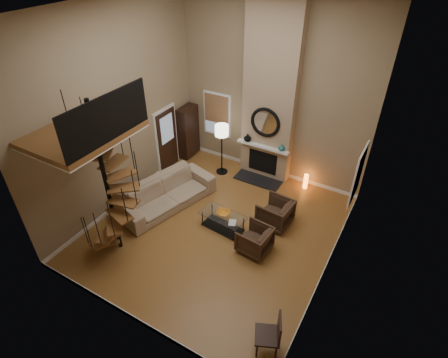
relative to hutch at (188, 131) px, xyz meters
The scene contains 33 objects.
ground 4.04m from the hutch, 44.73° to the right, with size 6.00×6.50×0.01m, color #AC7637.
back_wall 3.35m from the hutch, ahead, with size 6.00×0.02×5.50m, color #978161.
front_wall 6.87m from the hutch, 65.12° to the right, with size 6.00×0.02×5.50m, color #978161.
left_wall 3.30m from the hutch, 94.37° to the right, with size 0.02×6.50×5.50m, color #978161.
right_wall 6.66m from the hutch, 25.52° to the right, with size 0.02×6.50×5.50m, color #978161.
ceiling 6.01m from the hutch, 44.73° to the right, with size 6.00×6.50×0.01m, color silver.
baseboard_back 2.97m from the hutch, ahead, with size 6.00×0.02×0.12m, color white.
baseboard_front 6.68m from the hutch, 65.08° to the right, with size 6.00×0.02×0.12m, color white.
baseboard_left 2.91m from the hutch, 94.16° to the right, with size 0.02×6.50×0.12m, color white.
baseboard_right 6.47m from the hutch, 25.55° to the right, with size 0.02×6.50×0.12m, color white.
chimney_breast 3.33m from the hutch, ahead, with size 1.60×0.38×5.50m, color tan.
hearth 2.95m from the hutch, ahead, with size 1.50×0.60×0.04m, color black.
firebox 2.82m from the hutch, ahead, with size 0.95×0.02×0.72m, color black.
mantel 2.80m from the hutch, ahead, with size 1.70×0.18×0.06m, color white.
mirror_frame 2.96m from the hutch, ahead, with size 0.94×0.94×0.10m, color black.
mirror_disc 2.96m from the hutch, ahead, with size 0.80×0.80×0.01m, color white.
vase_left 2.27m from the hutch, ahead, with size 0.24×0.24×0.25m, color black.
vase_right 3.41m from the hutch, ahead, with size 0.20×0.20×0.21m, color #1B5E60.
window_back 1.21m from the hutch, 27.31° to the left, with size 1.02×0.06×1.52m.
window_right 5.85m from the hutch, ahead, with size 0.06×1.02×1.52m.
entry_door 0.98m from the hutch, 99.77° to the right, with size 0.10×1.05×2.16m.
loft 5.16m from the hutch, 80.74° to the right, with size 1.70×2.20×1.09m.
spiral_stair 4.74m from the hutch, 77.53° to the right, with size 1.47×1.47×4.06m.
hutch is the anchor object (origin of this frame).
sofa 2.81m from the hutch, 68.99° to the right, with size 2.89×1.13×0.84m, color tan.
armchair_near 4.54m from the hutch, 23.32° to the right, with size 0.82×0.85×0.77m, color #422D1E.
armchair_far 5.08m from the hutch, 35.99° to the right, with size 0.74×0.77×0.70m, color #422D1E.
coffee_table 4.01m from the hutch, 42.35° to the right, with size 1.27×0.72×0.45m.
bowl 3.95m from the hutch, 41.81° to the right, with size 0.35×0.35×0.09m, color orange.
book 4.34m from the hutch, 40.69° to the right, with size 0.19×0.25×0.02m, color gray.
floor_lamp 1.64m from the hutch, 12.52° to the right, with size 0.42×0.42×1.74m.
accent_lamp 4.30m from the hutch, ahead, with size 0.14×0.14×0.49m, color orange.
side_chair 7.51m from the hutch, 43.41° to the right, with size 0.61×0.61×0.98m.
Camera 1 is at (3.78, -6.13, 6.79)m, focal length 28.90 mm.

